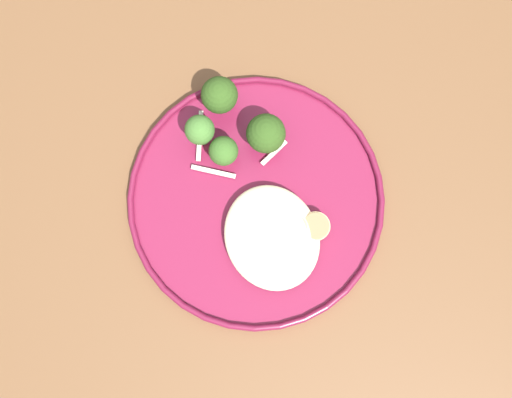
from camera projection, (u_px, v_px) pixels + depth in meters
The scene contains 16 objects.
ground at pixel (273, 265), 1.40m from camera, with size 6.00×6.00×0.00m, color #2D2B28.
wooden_dining_table at pixel (288, 243), 0.75m from camera, with size 1.40×1.00×0.74m.
dinner_plate at pixel (256, 201), 0.66m from camera, with size 0.29×0.29×0.02m.
noodle_bed at pixel (272, 237), 0.64m from camera, with size 0.12×0.10×0.03m.
seared_scallop_right_edge at pixel (275, 215), 0.65m from camera, with size 0.03×0.03×0.02m.
seared_scallop_half_hidden at pixel (317, 231), 0.65m from camera, with size 0.03×0.03×0.02m.
seared_scallop_tiny_bay at pixel (265, 236), 0.65m from camera, with size 0.02×0.02×0.02m.
seared_scallop_on_noodles at pixel (296, 227), 0.65m from camera, with size 0.03×0.03×0.02m.
seared_scallop_front_small at pixel (263, 258), 0.64m from camera, with size 0.03×0.03×0.02m.
broccoli_floret_near_rim at pixel (266, 134), 0.64m from camera, with size 0.04×0.04×0.06m.
broccoli_floret_left_leaning at pixel (224, 151), 0.64m from camera, with size 0.03×0.03×0.05m.
broccoli_floret_right_tilted at pixel (200, 131), 0.64m from camera, with size 0.03×0.03×0.06m.
broccoli_floret_front_edge at pixel (219, 95), 0.64m from camera, with size 0.04×0.04×0.06m.
onion_sliver_pale_crescent at pixel (213, 172), 0.66m from camera, with size 0.05×0.01×0.00m, color silver.
onion_sliver_long_sliver at pixel (274, 153), 0.67m from camera, with size 0.04×0.01×0.00m, color silver.
onion_sliver_curled_piece at pixel (200, 136), 0.67m from camera, with size 0.06×0.01×0.00m, color silver.
Camera 1 is at (-0.04, 0.06, 1.41)m, focal length 41.22 mm.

